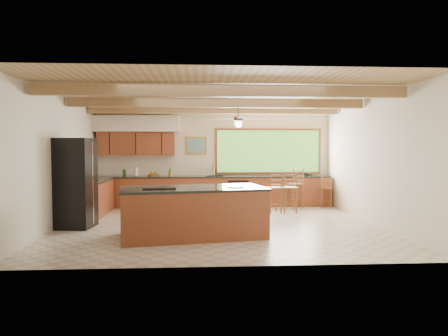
{
  "coord_description": "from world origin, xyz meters",
  "views": [
    {
      "loc": [
        -0.42,
        -9.16,
        1.8
      ],
      "look_at": [
        0.17,
        0.8,
        1.28
      ],
      "focal_mm": 32.0,
      "sensor_mm": 36.0,
      "label": 1
    }
  ],
  "objects": [
    {
      "name": "bar_stool_b",
      "position": [
        2.36,
        2.39,
        0.7
      ],
      "size": [
        0.55,
        0.55,
        1.19
      ],
      "rotation": [
        0.0,
        0.0,
        0.35
      ],
      "color": "brown",
      "rests_on": "ground"
    },
    {
      "name": "bar_stool_c",
      "position": [
        2.04,
        1.54,
        0.67
      ],
      "size": [
        0.48,
        0.48,
        1.13
      ],
      "rotation": [
        0.0,
        0.0,
        -0.19
      ],
      "color": "brown",
      "rests_on": "ground"
    },
    {
      "name": "ground",
      "position": [
        0.0,
        0.0,
        0.0
      ],
      "size": [
        7.2,
        7.2,
        0.0
      ],
      "primitive_type": "plane",
      "color": "beige",
      "rests_on": "ground"
    },
    {
      "name": "island",
      "position": [
        -0.57,
        -1.18,
        0.5
      ],
      "size": [
        3.04,
        1.81,
        1.01
      ],
      "rotation": [
        0.0,
        0.0,
        0.17
      ],
      "color": "brown",
      "rests_on": "ground"
    },
    {
      "name": "refrigerator",
      "position": [
        -3.22,
        -0.12,
        1.0
      ],
      "size": [
        0.85,
        0.83,
        2.0
      ],
      "rotation": [
        0.0,
        0.0,
        -0.1
      ],
      "color": "black",
      "rests_on": "ground"
    },
    {
      "name": "bar_stool_d",
      "position": [
        3.3,
        2.4,
        0.57
      ],
      "size": [
        0.39,
        0.39,
        0.97
      ],
      "rotation": [
        0.0,
        0.0,
        -0.12
      ],
      "color": "brown",
      "rests_on": "ground"
    },
    {
      "name": "room_shell",
      "position": [
        -0.17,
        0.65,
        2.21
      ],
      "size": [
        7.27,
        6.54,
        3.02
      ],
      "color": "beige",
      "rests_on": "ground"
    },
    {
      "name": "counter_run",
      "position": [
        -0.82,
        2.52,
        0.46
      ],
      "size": [
        7.12,
        3.1,
        1.22
      ],
      "color": "brown",
      "rests_on": "ground"
    },
    {
      "name": "bar_stool_a",
      "position": [
        1.57,
        1.54,
        0.67
      ],
      "size": [
        0.49,
        0.49,
        1.13
      ],
      "rotation": [
        0.0,
        0.0,
        0.25
      ],
      "color": "brown",
      "rests_on": "ground"
    }
  ]
}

